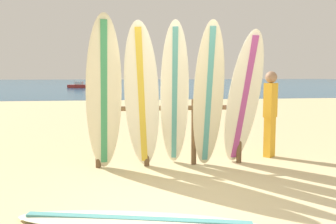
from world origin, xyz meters
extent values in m
plane|color=#CCB784|center=(0.00, 0.00, 0.00)|extent=(120.00, 120.00, 0.00)
cube|color=navy|center=(0.00, 58.00, 0.00)|extent=(120.00, 80.00, 0.01)
cylinder|color=brown|center=(-1.35, 2.07, 0.57)|extent=(0.09, 0.09, 1.14)
cylinder|color=brown|center=(-0.53, 2.07, 0.57)|extent=(0.09, 0.09, 1.14)
cylinder|color=brown|center=(0.28, 2.07, 0.57)|extent=(0.09, 0.09, 1.14)
cylinder|color=brown|center=(1.10, 2.07, 0.57)|extent=(0.09, 0.09, 1.14)
cylinder|color=brown|center=(-0.13, 2.07, 0.99)|extent=(2.56, 0.08, 0.08)
ellipsoid|color=beige|center=(-1.23, 1.80, 1.24)|extent=(0.62, 0.68, 2.48)
cube|color=#388C59|center=(-1.23, 1.80, 1.24)|extent=(0.16, 0.61, 2.29)
ellipsoid|color=white|center=(-0.64, 1.74, 1.18)|extent=(0.71, 0.93, 2.36)
cube|color=gold|center=(-0.64, 1.74, 1.18)|extent=(0.25, 0.79, 2.18)
ellipsoid|color=white|center=(-0.10, 1.80, 1.19)|extent=(0.60, 1.13, 2.38)
cube|color=teal|center=(-0.10, 1.80, 1.19)|extent=(0.22, 1.01, 2.19)
ellipsoid|color=beige|center=(0.43, 1.67, 1.19)|extent=(0.56, 0.87, 2.39)
cube|color=teal|center=(0.43, 1.67, 1.19)|extent=(0.16, 0.78, 2.20)
ellipsoid|color=white|center=(1.06, 1.79, 1.13)|extent=(0.66, 0.91, 2.27)
cube|color=#A53F8C|center=(1.06, 1.79, 1.13)|extent=(0.19, 0.81, 2.09)
ellipsoid|color=beige|center=(-0.85, -0.39, 0.04)|extent=(2.65, 1.18, 0.07)
cube|color=teal|center=(-0.85, -0.39, 0.04)|extent=(2.34, 0.69, 0.08)
cube|color=gold|center=(1.82, 2.44, 0.38)|extent=(0.25, 0.24, 0.76)
cube|color=gold|center=(1.82, 2.44, 1.08)|extent=(0.30, 0.29, 0.64)
sphere|color=#997051|center=(1.82, 2.44, 1.51)|extent=(0.22, 0.22, 0.22)
cube|color=#B22D28|center=(-5.02, 37.58, 0.18)|extent=(2.53, 1.36, 0.35)
cube|color=silver|center=(-5.02, 37.58, 0.54)|extent=(0.98, 0.74, 0.36)
camera|label=1|loc=(-1.05, -4.12, 1.57)|focal=39.52mm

